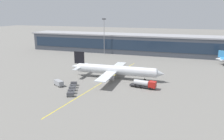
# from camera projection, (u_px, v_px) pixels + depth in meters

# --- Properties ---
(ground_plane) EXTENTS (700.00, 700.00, 0.00)m
(ground_plane) POSITION_uv_depth(u_px,v_px,m) (105.00, 83.00, 96.07)
(ground_plane) COLOR slate
(apron_lead_in_line) EXTENTS (10.38, 79.40, 0.01)m
(apron_lead_in_line) POSITION_uv_depth(u_px,v_px,m) (104.00, 81.00, 98.28)
(apron_lead_in_line) COLOR yellow
(apron_lead_in_line) RESTS_ON ground_plane
(terminal_building) EXTENTS (161.84, 20.46, 14.05)m
(terminal_building) POSITION_uv_depth(u_px,v_px,m) (131.00, 43.00, 166.12)
(terminal_building) COLOR #424751
(terminal_building) RESTS_ON ground_plane
(main_airliner) EXTENTS (45.08, 35.72, 11.84)m
(main_airliner) POSITION_uv_depth(u_px,v_px,m) (115.00, 70.00, 101.46)
(main_airliner) COLOR silver
(main_airliner) RESTS_ON ground_plane
(fuel_tanker) EXTENTS (11.05, 4.04, 3.25)m
(fuel_tanker) POSITION_uv_depth(u_px,v_px,m) (145.00, 84.00, 89.00)
(fuel_tanker) COLOR #232326
(fuel_tanker) RESTS_ON ground_plane
(crew_van) EXTENTS (5.36, 4.40, 2.30)m
(crew_van) POSITION_uv_depth(u_px,v_px,m) (59.00, 83.00, 91.91)
(crew_van) COLOR gray
(crew_van) RESTS_ON ground_plane
(baggage_cart_0) EXTENTS (3.03, 2.41, 1.48)m
(baggage_cart_0) POSITION_uv_depth(u_px,v_px,m) (70.00, 95.00, 80.23)
(baggage_cart_0) COLOR #595B60
(baggage_cart_0) RESTS_ON ground_plane
(baggage_cart_1) EXTENTS (3.03, 2.41, 1.48)m
(baggage_cart_1) POSITION_uv_depth(u_px,v_px,m) (71.00, 92.00, 83.32)
(baggage_cart_1) COLOR #B2B7BC
(baggage_cart_1) RESTS_ON ground_plane
(baggage_cart_2) EXTENTS (3.03, 2.41, 1.48)m
(baggage_cart_2) POSITION_uv_depth(u_px,v_px,m) (72.00, 89.00, 86.41)
(baggage_cart_2) COLOR gray
(baggage_cart_2) RESTS_ON ground_plane
(baggage_cart_3) EXTENTS (3.03, 2.41, 1.48)m
(baggage_cart_3) POSITION_uv_depth(u_px,v_px,m) (73.00, 86.00, 89.49)
(baggage_cart_3) COLOR #B2B7BC
(baggage_cart_3) RESTS_ON ground_plane
(baggage_cart_4) EXTENTS (3.03, 2.41, 1.48)m
(baggage_cart_4) POSITION_uv_depth(u_px,v_px,m) (74.00, 84.00, 92.58)
(baggage_cart_4) COLOR #595B60
(baggage_cart_4) RESTS_ON ground_plane
(apron_light_mast_0) EXTENTS (2.80, 0.50, 25.78)m
(apron_light_mast_0) POSITION_uv_depth(u_px,v_px,m) (104.00, 34.00, 158.27)
(apron_light_mast_0) COLOR gray
(apron_light_mast_0) RESTS_ON ground_plane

